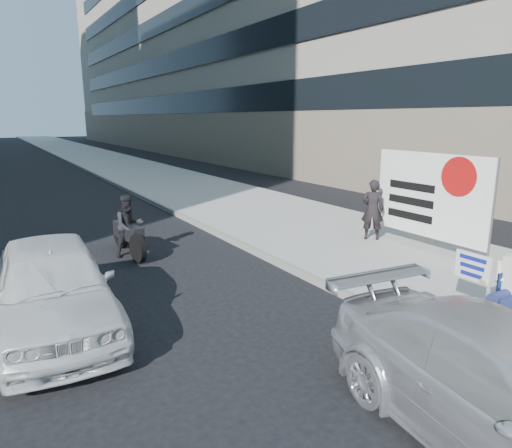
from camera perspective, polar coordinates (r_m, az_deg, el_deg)
ground at (r=6.97m, az=5.55°, el=-13.36°), size 160.00×160.00×0.00m
near_sidewalk at (r=26.34m, az=-13.61°, el=6.16°), size 5.00×120.00×0.15m
near_building at (r=42.97m, az=-1.66°, el=22.35°), size 14.00×70.00×20.00m
pedestrian_woman at (r=11.58m, az=14.35°, el=1.75°), size 0.65×0.63×1.50m
protest_banner at (r=10.95m, az=20.90°, el=3.34°), size 0.08×3.06×2.20m
white_sedan_near at (r=7.43m, az=-24.05°, el=-7.04°), size 1.79×4.08×1.37m
motorcycle at (r=10.80m, az=-15.59°, el=-0.56°), size 0.76×2.05×1.42m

